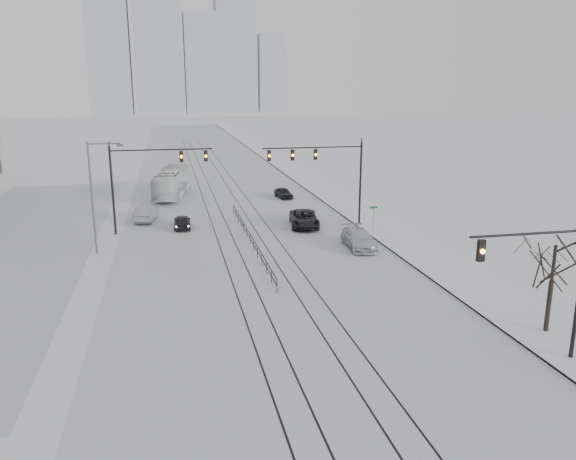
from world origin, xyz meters
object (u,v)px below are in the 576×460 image
(sedan_sb_outer, at_px, (146,213))
(bare_tree, at_px, (555,254))
(sedan_nb_front, at_px, (304,219))
(sedan_nb_far, at_px, (284,193))
(box_truck, at_px, (172,183))
(sedan_sb_inner, at_px, (182,222))
(sedan_nb_right, at_px, (359,239))
(traffic_mast_near, at_px, (552,274))

(sedan_sb_outer, bearing_deg, bare_tree, 134.20)
(bare_tree, height_order, sedan_nb_front, bare_tree)
(sedan_nb_far, bearing_deg, box_truck, 155.34)
(sedan_sb_inner, xyz_separation_m, sedan_nb_right, (14.19, -9.86, 0.11))
(traffic_mast_near, xyz_separation_m, sedan_sb_inner, (-16.26, 30.98, -3.91))
(sedan_nb_far, bearing_deg, sedan_nb_right, -93.41)
(traffic_mast_near, height_order, bare_tree, traffic_mast_near)
(traffic_mast_near, bearing_deg, sedan_nb_front, 99.29)
(sedan_sb_outer, distance_m, sedan_nb_far, 18.18)
(bare_tree, relative_size, sedan_nb_right, 1.16)
(sedan_nb_right, bearing_deg, sedan_sb_outer, 145.14)
(sedan_nb_right, bearing_deg, bare_tree, -73.02)
(sedan_sb_inner, bearing_deg, bare_tree, 125.09)
(bare_tree, bearing_deg, sedan_nb_front, 105.34)
(traffic_mast_near, bearing_deg, sedan_sb_outer, 119.47)
(sedan_nb_front, height_order, sedan_nb_far, sedan_nb_front)
(traffic_mast_near, bearing_deg, bare_tree, 51.24)
(bare_tree, distance_m, sedan_sb_inner, 33.85)
(sedan_nb_far, xyz_separation_m, box_truck, (-13.14, 3.98, 1.05))
(sedan_nb_front, xyz_separation_m, sedan_nb_right, (2.71, -8.09, -0.01))
(sedan_sb_outer, bearing_deg, sedan_nb_right, 151.49)
(bare_tree, bearing_deg, sedan_sb_outer, 124.77)
(sedan_nb_front, distance_m, box_truck, 22.13)
(sedan_nb_right, bearing_deg, sedan_sb_inner, 148.28)
(sedan_sb_outer, distance_m, box_truck, 13.14)
(traffic_mast_near, relative_size, sedan_nb_front, 1.25)
(sedan_nb_right, relative_size, sedan_nb_far, 1.43)
(traffic_mast_near, distance_m, sedan_sb_inner, 35.20)
(sedan_sb_outer, relative_size, sedan_nb_right, 0.90)
(bare_tree, relative_size, box_truck, 0.51)
(bare_tree, relative_size, sedan_nb_far, 1.66)
(traffic_mast_near, xyz_separation_m, bare_tree, (2.41, 3.00, -0.07))
(sedan_sb_inner, bearing_deg, sedan_nb_front, 172.61)
(bare_tree, relative_size, sedan_sb_outer, 1.28)
(sedan_sb_inner, xyz_separation_m, sedan_nb_front, (11.48, -1.77, 0.13))
(bare_tree, bearing_deg, sedan_nb_right, 103.91)
(sedan_nb_front, bearing_deg, box_truck, 131.95)
(sedan_sb_outer, height_order, sedan_nb_right, sedan_sb_outer)
(traffic_mast_near, relative_size, sedan_sb_outer, 1.47)
(traffic_mast_near, height_order, box_truck, traffic_mast_near)
(traffic_mast_near, xyz_separation_m, box_truck, (-16.95, 47.67, -2.88))
(sedan_sb_inner, distance_m, sedan_nb_far, 17.80)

